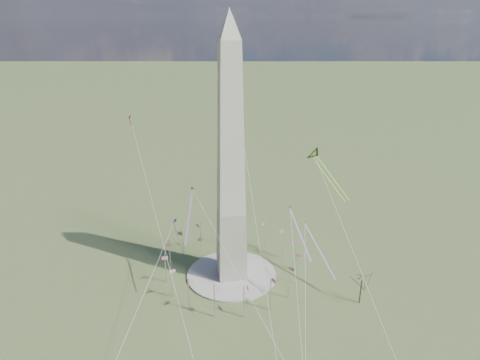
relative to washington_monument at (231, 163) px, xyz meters
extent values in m
plane|color=#44562B|center=(0.00, 0.00, -47.95)|extent=(2000.00, 2000.00, 0.00)
cylinder|color=#A19F93|center=(0.00, 0.00, -47.55)|extent=(36.00, 36.00, 0.80)
pyramid|color=beige|center=(0.00, 0.00, 47.85)|extent=(9.90, 9.90, 10.00)
cylinder|color=silver|center=(26.00, 0.00, -41.45)|extent=(0.36, 0.36, 13.00)
cube|color=#B01723|center=(26.00, 1.30, -36.15)|extent=(2.40, 0.08, 1.50)
cylinder|color=silver|center=(24.02, 9.95, -41.45)|extent=(0.36, 0.36, 13.00)
cube|color=#B01723|center=(23.52, 11.15, -36.15)|extent=(2.25, 0.99, 1.50)
cylinder|color=silver|center=(18.38, 18.38, -41.45)|extent=(0.36, 0.36, 13.00)
cube|color=#B01723|center=(17.47, 19.30, -36.15)|extent=(1.75, 1.75, 1.50)
cylinder|color=silver|center=(9.95, 24.02, -41.45)|extent=(0.36, 0.36, 13.00)
cube|color=#B01723|center=(8.75, 24.52, -36.15)|extent=(0.99, 2.25, 1.50)
cylinder|color=silver|center=(0.00, 26.00, -41.45)|extent=(0.36, 0.36, 13.00)
cube|color=#B01723|center=(-1.30, 26.00, -36.15)|extent=(0.08, 2.40, 1.50)
cylinder|color=silver|center=(-9.95, 24.02, -41.45)|extent=(0.36, 0.36, 13.00)
cube|color=#B01723|center=(-11.15, 23.52, -36.15)|extent=(0.99, 2.25, 1.50)
cylinder|color=silver|center=(-18.38, 18.38, -41.45)|extent=(0.36, 0.36, 13.00)
cube|color=#B01723|center=(-19.30, 17.47, -36.15)|extent=(1.75, 1.75, 1.50)
cylinder|color=silver|center=(-24.02, 9.95, -41.45)|extent=(0.36, 0.36, 13.00)
cube|color=#B01723|center=(-24.52, 8.75, -36.15)|extent=(2.25, 0.99, 1.50)
cylinder|color=silver|center=(-26.00, 0.00, -41.45)|extent=(0.36, 0.36, 13.00)
cube|color=#B01723|center=(-26.00, -1.30, -36.15)|extent=(2.40, 0.08, 1.50)
cylinder|color=silver|center=(-24.02, -9.95, -41.45)|extent=(0.36, 0.36, 13.00)
cube|color=#B01723|center=(-23.52, -11.15, -36.15)|extent=(2.25, 0.99, 1.50)
cylinder|color=silver|center=(-18.38, -18.38, -41.45)|extent=(0.36, 0.36, 13.00)
cube|color=#B01723|center=(-17.47, -19.30, -36.15)|extent=(1.75, 1.75, 1.50)
cylinder|color=silver|center=(-9.95, -24.02, -41.45)|extent=(0.36, 0.36, 13.00)
cube|color=#B01723|center=(-8.75, -24.52, -36.15)|extent=(0.99, 2.25, 1.50)
cylinder|color=silver|center=(0.00, -26.00, -41.45)|extent=(0.36, 0.36, 13.00)
cube|color=#B01723|center=(1.30, -26.00, -36.15)|extent=(0.08, 2.40, 1.50)
cylinder|color=silver|center=(9.95, -24.02, -41.45)|extent=(0.36, 0.36, 13.00)
cube|color=#B01723|center=(11.15, -23.52, -36.15)|extent=(0.99, 2.25, 1.50)
cylinder|color=silver|center=(18.38, -18.38, -41.45)|extent=(0.36, 0.36, 13.00)
cube|color=#B01723|center=(19.30, -17.47, -36.15)|extent=(1.75, 1.75, 1.50)
cylinder|color=silver|center=(24.02, -9.95, -41.45)|extent=(0.36, 0.36, 13.00)
cube|color=#B01723|center=(24.52, -8.75, -36.15)|extent=(2.25, 0.99, 1.50)
cylinder|color=#402C27|center=(43.09, -25.86, -43.19)|extent=(0.46, 0.46, 9.53)
cube|color=yellow|center=(41.18, 2.45, -9.51)|extent=(8.11, 16.62, 12.72)
cube|color=yellow|center=(39.07, 1.47, -9.51)|extent=(8.11, 16.62, 12.72)
cube|color=#331768|center=(-21.31, 1.82, -22.40)|extent=(1.74, 2.67, 2.10)
cube|color=#FB4F27|center=(-21.31, 1.82, -25.86)|extent=(1.63, 2.40, 7.25)
cube|color=#FB4F27|center=(22.63, -15.89, -23.32)|extent=(2.99, 18.32, 11.52)
cube|color=#FB4F27|center=(-16.45, -7.73, -16.67)|extent=(4.79, 18.71, 11.93)
cube|color=#FB4F27|center=(33.36, -9.34, -35.11)|extent=(6.16, 20.61, 13.28)
cube|color=red|center=(-36.36, 30.38, 11.99)|extent=(1.21, 1.83, 1.64)
cube|color=red|center=(-36.36, 30.38, 10.20)|extent=(0.62, 1.43, 3.76)
cube|color=white|center=(11.12, 49.67, 15.77)|extent=(1.29, 1.98, 1.77)
cube|color=white|center=(11.12, 49.67, 13.83)|extent=(0.65, 1.53, 4.06)
camera|label=1|loc=(-23.53, -145.70, 49.94)|focal=32.00mm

